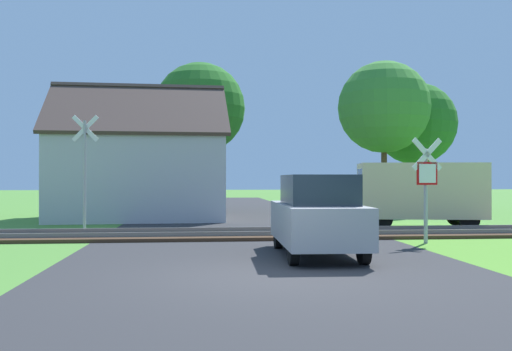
{
  "coord_description": "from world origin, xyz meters",
  "views": [
    {
      "loc": [
        -1.25,
        -9.82,
        1.69
      ],
      "look_at": [
        0.5,
        7.83,
        1.8
      ],
      "focal_mm": 40.0,
      "sensor_mm": 36.0,
      "label": 1
    }
  ],
  "objects_px": {
    "tree_far": "(415,124)",
    "parked_car": "(317,215)",
    "stop_sign_near": "(426,182)",
    "crossing_sign_far": "(85,164)",
    "mail_truck": "(415,192)",
    "tree_right": "(384,107)",
    "tree_center": "(200,108)",
    "house": "(139,173)"
  },
  "relations": [
    {
      "from": "tree_far",
      "to": "parked_car",
      "type": "xyz_separation_m",
      "value": [
        -9.04,
        -17.46,
        -3.77
      ]
    },
    {
      "from": "stop_sign_near",
      "to": "crossing_sign_far",
      "type": "bearing_deg",
      "value": -34.55
    },
    {
      "from": "crossing_sign_far",
      "to": "mail_truck",
      "type": "distance_m",
      "value": 11.23
    },
    {
      "from": "tree_far",
      "to": "mail_truck",
      "type": "xyz_separation_m",
      "value": [
        -4.11,
        -10.55,
        -3.43
      ]
    },
    {
      "from": "tree_right",
      "to": "tree_far",
      "type": "bearing_deg",
      "value": 39.41
    },
    {
      "from": "tree_right",
      "to": "parked_car",
      "type": "distance_m",
      "value": 17.43
    },
    {
      "from": "stop_sign_near",
      "to": "parked_car",
      "type": "relative_size",
      "value": 0.69
    },
    {
      "from": "stop_sign_near",
      "to": "tree_right",
      "type": "distance_m",
      "value": 14.31
    },
    {
      "from": "tree_center",
      "to": "mail_truck",
      "type": "relative_size",
      "value": 1.45
    },
    {
      "from": "crossing_sign_far",
      "to": "mail_truck",
      "type": "relative_size",
      "value": 0.73
    },
    {
      "from": "crossing_sign_far",
      "to": "parked_car",
      "type": "xyz_separation_m",
      "value": [
        6.26,
        -6.53,
        -1.27
      ]
    },
    {
      "from": "parked_car",
      "to": "tree_right",
      "type": "bearing_deg",
      "value": 68.4
    },
    {
      "from": "crossing_sign_far",
      "to": "tree_right",
      "type": "relative_size",
      "value": 0.5
    },
    {
      "from": "house",
      "to": "crossing_sign_far",
      "type": "bearing_deg",
      "value": -103.55
    },
    {
      "from": "parked_car",
      "to": "tree_far",
      "type": "bearing_deg",
      "value": 64.27
    },
    {
      "from": "stop_sign_near",
      "to": "tree_center",
      "type": "distance_m",
      "value": 15.69
    },
    {
      "from": "stop_sign_near",
      "to": "crossing_sign_far",
      "type": "height_order",
      "value": "crossing_sign_far"
    },
    {
      "from": "house",
      "to": "mail_truck",
      "type": "distance_m",
      "value": 11.47
    },
    {
      "from": "crossing_sign_far",
      "to": "parked_car",
      "type": "relative_size",
      "value": 0.93
    },
    {
      "from": "stop_sign_near",
      "to": "house",
      "type": "height_order",
      "value": "house"
    },
    {
      "from": "stop_sign_near",
      "to": "tree_center",
      "type": "bearing_deg",
      "value": -76.96
    },
    {
      "from": "tree_far",
      "to": "parked_car",
      "type": "height_order",
      "value": "tree_far"
    },
    {
      "from": "tree_far",
      "to": "tree_right",
      "type": "xyz_separation_m",
      "value": [
        -2.38,
        -1.96,
        0.63
      ]
    },
    {
      "from": "stop_sign_near",
      "to": "tree_right",
      "type": "bearing_deg",
      "value": -113.53
    },
    {
      "from": "mail_truck",
      "to": "tree_center",
      "type": "bearing_deg",
      "value": 48.87
    },
    {
      "from": "house",
      "to": "tree_right",
      "type": "bearing_deg",
      "value": 12.22
    },
    {
      "from": "tree_right",
      "to": "parked_car",
      "type": "bearing_deg",
      "value": -113.24
    },
    {
      "from": "house",
      "to": "tree_center",
      "type": "xyz_separation_m",
      "value": [
        2.58,
        3.79,
        3.29
      ]
    },
    {
      "from": "tree_far",
      "to": "parked_car",
      "type": "distance_m",
      "value": 20.02
    },
    {
      "from": "house",
      "to": "mail_truck",
      "type": "xyz_separation_m",
      "value": [
        10.06,
        -5.47,
        -0.69
      ]
    },
    {
      "from": "tree_far",
      "to": "tree_center",
      "type": "xyz_separation_m",
      "value": [
        -11.59,
        -1.29,
        0.55
      ]
    },
    {
      "from": "tree_right",
      "to": "house",
      "type": "bearing_deg",
      "value": -165.16
    },
    {
      "from": "tree_far",
      "to": "crossing_sign_far",
      "type": "bearing_deg",
      "value": -144.46
    },
    {
      "from": "house",
      "to": "tree_center",
      "type": "bearing_deg",
      "value": 53.14
    },
    {
      "from": "stop_sign_near",
      "to": "tree_far",
      "type": "distance_m",
      "value": 16.68
    },
    {
      "from": "house",
      "to": "tree_right",
      "type": "distance_m",
      "value": 12.65
    },
    {
      "from": "house",
      "to": "tree_center",
      "type": "distance_m",
      "value": 5.64
    },
    {
      "from": "crossing_sign_far",
      "to": "tree_center",
      "type": "height_order",
      "value": "tree_center"
    },
    {
      "from": "tree_center",
      "to": "mail_truck",
      "type": "distance_m",
      "value": 12.55
    },
    {
      "from": "crossing_sign_far",
      "to": "tree_right",
      "type": "distance_m",
      "value": 16.03
    },
    {
      "from": "crossing_sign_far",
      "to": "tree_far",
      "type": "xyz_separation_m",
      "value": [
        15.3,
        10.93,
        2.5
      ]
    },
    {
      "from": "crossing_sign_far",
      "to": "stop_sign_near",
      "type": "bearing_deg",
      "value": -19.2
    }
  ]
}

